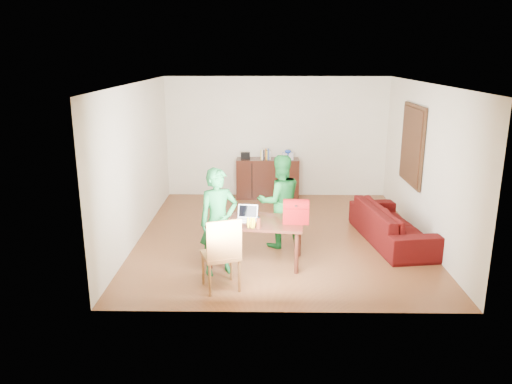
{
  "coord_description": "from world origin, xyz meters",
  "views": [
    {
      "loc": [
        -0.3,
        -8.46,
        3.18
      ],
      "look_at": [
        -0.41,
        -0.97,
        1.09
      ],
      "focal_mm": 35.0,
      "sensor_mm": 36.0,
      "label": 1
    }
  ],
  "objects_px": {
    "person_far": "(280,201)",
    "laptop": "(246,218)",
    "chair": "(221,268)",
    "table": "(256,226)",
    "red_bag": "(296,214)",
    "bottle": "(258,223)",
    "person_near": "(219,222)",
    "sofa": "(392,224)"
  },
  "relations": [
    {
      "from": "chair",
      "to": "person_far",
      "type": "height_order",
      "value": "person_far"
    },
    {
      "from": "red_bag",
      "to": "sofa",
      "type": "xyz_separation_m",
      "value": [
        1.75,
        1.03,
        -0.52
      ]
    },
    {
      "from": "person_near",
      "to": "laptop",
      "type": "relative_size",
      "value": 4.79
    },
    {
      "from": "chair",
      "to": "red_bag",
      "type": "xyz_separation_m",
      "value": [
        1.08,
        0.84,
        0.53
      ]
    },
    {
      "from": "bottle",
      "to": "person_near",
      "type": "bearing_deg",
      "value": -175.94
    },
    {
      "from": "person_far",
      "to": "laptop",
      "type": "height_order",
      "value": "person_far"
    },
    {
      "from": "person_near",
      "to": "bottle",
      "type": "bearing_deg",
      "value": -20.06
    },
    {
      "from": "table",
      "to": "person_near",
      "type": "relative_size",
      "value": 0.97
    },
    {
      "from": "person_near",
      "to": "table",
      "type": "bearing_deg",
      "value": 12.25
    },
    {
      "from": "bottle",
      "to": "table",
      "type": "bearing_deg",
      "value": 96.9
    },
    {
      "from": "person_far",
      "to": "bottle",
      "type": "distance_m",
      "value": 1.13
    },
    {
      "from": "chair",
      "to": "bottle",
      "type": "relative_size",
      "value": 5.87
    },
    {
      "from": "red_bag",
      "to": "chair",
      "type": "bearing_deg",
      "value": -138.4
    },
    {
      "from": "person_near",
      "to": "person_far",
      "type": "height_order",
      "value": "person_near"
    },
    {
      "from": "chair",
      "to": "bottle",
      "type": "height_order",
      "value": "chair"
    },
    {
      "from": "laptop",
      "to": "red_bag",
      "type": "relative_size",
      "value": 0.86
    },
    {
      "from": "person_far",
      "to": "chair",
      "type": "bearing_deg",
      "value": 45.55
    },
    {
      "from": "table",
      "to": "chair",
      "type": "relative_size",
      "value": 1.47
    },
    {
      "from": "table",
      "to": "bottle",
      "type": "relative_size",
      "value": 8.65
    },
    {
      "from": "chair",
      "to": "laptop",
      "type": "bearing_deg",
      "value": 50.86
    },
    {
      "from": "table",
      "to": "red_bag",
      "type": "height_order",
      "value": "red_bag"
    },
    {
      "from": "bottle",
      "to": "red_bag",
      "type": "distance_m",
      "value": 0.63
    },
    {
      "from": "table",
      "to": "bottle",
      "type": "distance_m",
      "value": 0.4
    },
    {
      "from": "chair",
      "to": "red_bag",
      "type": "bearing_deg",
      "value": 18.29
    },
    {
      "from": "red_bag",
      "to": "person_near",
      "type": "bearing_deg",
      "value": -161.17
    },
    {
      "from": "table",
      "to": "red_bag",
      "type": "bearing_deg",
      "value": -0.91
    },
    {
      "from": "table",
      "to": "person_near",
      "type": "height_order",
      "value": "person_near"
    },
    {
      "from": "person_far",
      "to": "sofa",
      "type": "bearing_deg",
      "value": 169.29
    },
    {
      "from": "sofa",
      "to": "person_near",
      "type": "bearing_deg",
      "value": 106.29
    },
    {
      "from": "person_far",
      "to": "laptop",
      "type": "distance_m",
      "value": 0.91
    },
    {
      "from": "chair",
      "to": "person_far",
      "type": "distance_m",
      "value": 1.92
    },
    {
      "from": "person_far",
      "to": "red_bag",
      "type": "bearing_deg",
      "value": 88.3
    },
    {
      "from": "laptop",
      "to": "bottle",
      "type": "height_order",
      "value": "laptop"
    },
    {
      "from": "red_bag",
      "to": "bottle",
      "type": "bearing_deg",
      "value": -150.84
    },
    {
      "from": "sofa",
      "to": "table",
      "type": "bearing_deg",
      "value": 103.25
    },
    {
      "from": "chair",
      "to": "person_far",
      "type": "xyz_separation_m",
      "value": [
        0.86,
        1.65,
        0.48
      ]
    },
    {
      "from": "chair",
      "to": "sofa",
      "type": "bearing_deg",
      "value": 13.77
    },
    {
      "from": "person_near",
      "to": "person_far",
      "type": "distance_m",
      "value": 1.46
    },
    {
      "from": "bottle",
      "to": "chair",
      "type": "bearing_deg",
      "value": -131.82
    },
    {
      "from": "person_near",
      "to": "sofa",
      "type": "height_order",
      "value": "person_near"
    },
    {
      "from": "laptop",
      "to": "red_bag",
      "type": "bearing_deg",
      "value": 2.2
    },
    {
      "from": "red_bag",
      "to": "sofa",
      "type": "bearing_deg",
      "value": 34.03
    }
  ]
}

